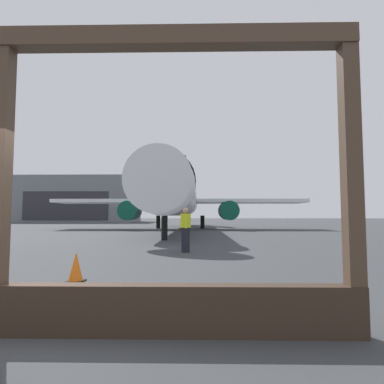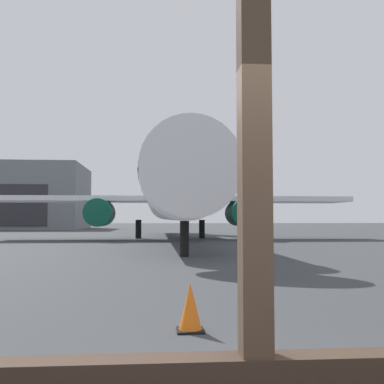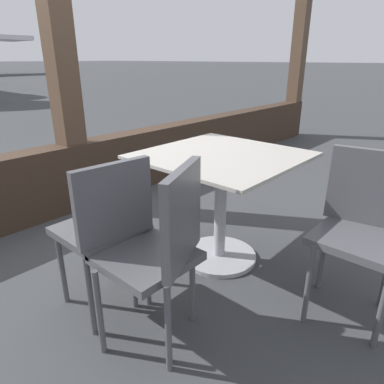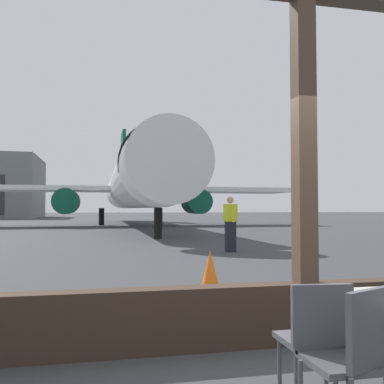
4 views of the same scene
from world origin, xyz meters
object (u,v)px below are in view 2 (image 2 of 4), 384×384
object	(u,v)px
traffic_cone	(190,308)
distant_hangar	(2,197)
ground_crew_worker	(255,241)
airplane	(172,194)

from	to	relation	value
traffic_cone	distant_hangar	world-z (taller)	distant_hangar
ground_crew_worker	distant_hangar	bearing A→B (deg)	113.57
airplane	distant_hangar	distance (m)	44.36
distant_hangar	traffic_cone	bearing A→B (deg)	-70.06
airplane	ground_crew_worker	bearing A→B (deg)	-85.85
airplane	ground_crew_worker	world-z (taller)	airplane
ground_crew_worker	distant_hangar	distance (m)	63.02
ground_crew_worker	distant_hangar	xyz separation A→B (m)	(-25.15, 57.66, 3.75)
traffic_cone	ground_crew_worker	bearing A→B (deg)	69.43
traffic_cone	distant_hangar	bearing A→B (deg)	109.94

